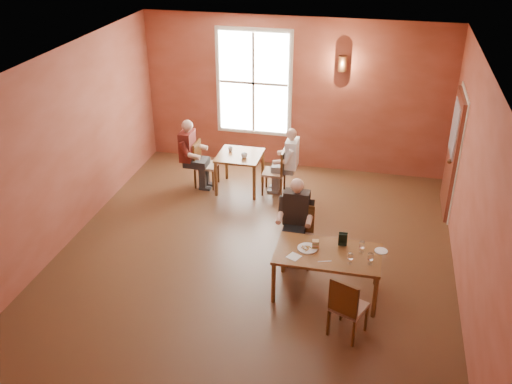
% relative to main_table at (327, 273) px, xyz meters
% --- Properties ---
extents(ground, '(6.00, 7.00, 0.01)m').
position_rel_main_table_xyz_m(ground, '(-1.19, 0.60, -0.34)').
color(ground, brown).
rests_on(ground, ground).
extents(wall_back, '(6.00, 0.04, 3.00)m').
position_rel_main_table_xyz_m(wall_back, '(-1.19, 4.10, 1.16)').
color(wall_back, brown).
rests_on(wall_back, ground).
extents(wall_front, '(6.00, 0.04, 3.00)m').
position_rel_main_table_xyz_m(wall_front, '(-1.19, -2.90, 1.16)').
color(wall_front, brown).
rests_on(wall_front, ground).
extents(wall_left, '(0.04, 7.00, 3.00)m').
position_rel_main_table_xyz_m(wall_left, '(-4.19, 0.60, 1.16)').
color(wall_left, brown).
rests_on(wall_left, ground).
extents(wall_right, '(0.04, 7.00, 3.00)m').
position_rel_main_table_xyz_m(wall_right, '(1.81, 0.60, 1.16)').
color(wall_right, brown).
rests_on(wall_right, ground).
extents(ceiling, '(6.00, 7.00, 0.04)m').
position_rel_main_table_xyz_m(ceiling, '(-1.19, 0.60, 2.66)').
color(ceiling, white).
rests_on(ceiling, wall_back).
extents(window, '(1.36, 0.10, 1.96)m').
position_rel_main_table_xyz_m(window, '(-1.99, 4.05, 1.36)').
color(window, white).
rests_on(window, wall_back).
extents(door, '(0.12, 1.04, 2.10)m').
position_rel_main_table_xyz_m(door, '(1.75, 2.90, 0.71)').
color(door, maroon).
rests_on(door, ground).
extents(wall_sconce, '(0.16, 0.16, 0.28)m').
position_rel_main_table_xyz_m(wall_sconce, '(-0.29, 4.00, 1.86)').
color(wall_sconce, brown).
rests_on(wall_sconce, wall_back).
extents(main_table, '(1.43, 0.81, 0.67)m').
position_rel_main_table_xyz_m(main_table, '(0.00, 0.00, 0.00)').
color(main_table, brown).
rests_on(main_table, ground).
extents(chair_diner_main, '(0.40, 0.40, 0.90)m').
position_rel_main_table_xyz_m(chair_diner_main, '(-0.50, 0.65, 0.11)').
color(chair_diner_main, brown).
rests_on(chair_diner_main, ground).
extents(diner_main, '(0.50, 0.50, 1.25)m').
position_rel_main_table_xyz_m(diner_main, '(-0.50, 0.62, 0.29)').
color(diner_main, '#3D2B1E').
rests_on(diner_main, ground).
extents(chair_empty, '(0.51, 0.51, 0.88)m').
position_rel_main_table_xyz_m(chair_empty, '(0.36, -0.76, 0.10)').
color(chair_empty, brown).
rests_on(chair_empty, ground).
extents(plate_food, '(0.37, 0.37, 0.04)m').
position_rel_main_table_xyz_m(plate_food, '(-0.29, 0.03, 0.35)').
color(plate_food, white).
rests_on(plate_food, main_table).
extents(sandwich, '(0.10, 0.10, 0.11)m').
position_rel_main_table_xyz_m(sandwich, '(-0.18, 0.07, 0.39)').
color(sandwich, tan).
rests_on(sandwich, main_table).
extents(goblet_a, '(0.09, 0.09, 0.19)m').
position_rel_main_table_xyz_m(goblet_a, '(0.44, 0.11, 0.43)').
color(goblet_a, white).
rests_on(goblet_a, main_table).
extents(goblet_b, '(0.09, 0.09, 0.19)m').
position_rel_main_table_xyz_m(goblet_b, '(0.57, -0.15, 0.43)').
color(goblet_b, white).
rests_on(goblet_b, main_table).
extents(goblet_c, '(0.09, 0.09, 0.18)m').
position_rel_main_table_xyz_m(goblet_c, '(0.31, -0.19, 0.42)').
color(goblet_c, white).
rests_on(goblet_c, main_table).
extents(menu_stand, '(0.12, 0.07, 0.20)m').
position_rel_main_table_xyz_m(menu_stand, '(0.17, 0.23, 0.44)').
color(menu_stand, black).
rests_on(menu_stand, main_table).
extents(knife, '(0.18, 0.07, 0.00)m').
position_rel_main_table_xyz_m(knife, '(-0.02, -0.21, 0.34)').
color(knife, silver).
rests_on(knife, main_table).
extents(napkin, '(0.22, 0.22, 0.01)m').
position_rel_main_table_xyz_m(napkin, '(-0.43, -0.20, 0.34)').
color(napkin, white).
rests_on(napkin, main_table).
extents(side_plate, '(0.20, 0.20, 0.01)m').
position_rel_main_table_xyz_m(side_plate, '(0.70, 0.20, 0.34)').
color(side_plate, white).
rests_on(side_plate, main_table).
extents(second_table, '(0.80, 0.80, 0.71)m').
position_rel_main_table_xyz_m(second_table, '(-1.97, 2.82, 0.02)').
color(second_table, brown).
rests_on(second_table, ground).
extents(chair_diner_white, '(0.38, 0.38, 0.87)m').
position_rel_main_table_xyz_m(chair_diner_white, '(-1.32, 2.82, 0.10)').
color(chair_diner_white, brown).
rests_on(chair_diner_white, ground).
extents(diner_white, '(0.49, 0.49, 1.23)m').
position_rel_main_table_xyz_m(diner_white, '(-1.29, 2.82, 0.28)').
color(diner_white, silver).
rests_on(diner_white, ground).
extents(chair_diner_maroon, '(0.39, 0.39, 0.88)m').
position_rel_main_table_xyz_m(chair_diner_maroon, '(-2.62, 2.82, 0.11)').
color(chair_diner_maroon, '#3E1D0F').
rests_on(chair_diner_maroon, ground).
extents(diner_maroon, '(0.52, 0.52, 1.29)m').
position_rel_main_table_xyz_m(diner_maroon, '(-2.65, 2.82, 0.31)').
color(diner_maroon, maroon).
rests_on(diner_maroon, ground).
extents(cup_a, '(0.13, 0.13, 0.09)m').
position_rel_main_table_xyz_m(cup_a, '(-1.85, 2.70, 0.42)').
color(cup_a, white).
rests_on(cup_a, second_table).
extents(cup_b, '(0.10, 0.10, 0.09)m').
position_rel_main_table_xyz_m(cup_b, '(-2.17, 2.92, 0.42)').
color(cup_b, silver).
rests_on(cup_b, second_table).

